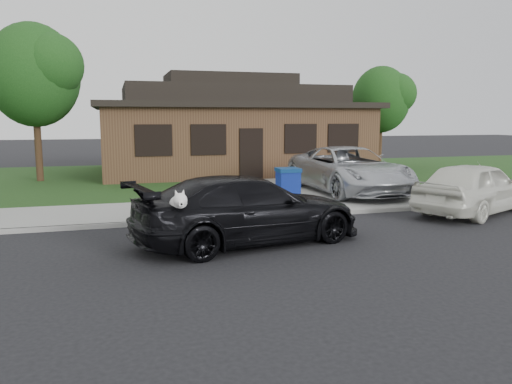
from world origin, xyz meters
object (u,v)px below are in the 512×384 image
object	(u,v)px
sedan	(248,210)
recycling_bin	(288,186)
minivan	(349,170)
white_compact	(475,188)

from	to	relation	value
sedan	recycling_bin	size ratio (longest dim) A/B	4.89
minivan	recycling_bin	bearing A→B (deg)	-150.39
sedan	recycling_bin	distance (m)	4.34
recycling_bin	sedan	bearing A→B (deg)	-119.14
white_compact	recycling_bin	bearing A→B (deg)	40.96
minivan	recycling_bin	world-z (taller)	minivan
white_compact	recycling_bin	world-z (taller)	white_compact
minivan	white_compact	size ratio (longest dim) A/B	1.29
sedan	minivan	size ratio (longest dim) A/B	0.95
sedan	recycling_bin	world-z (taller)	sedan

